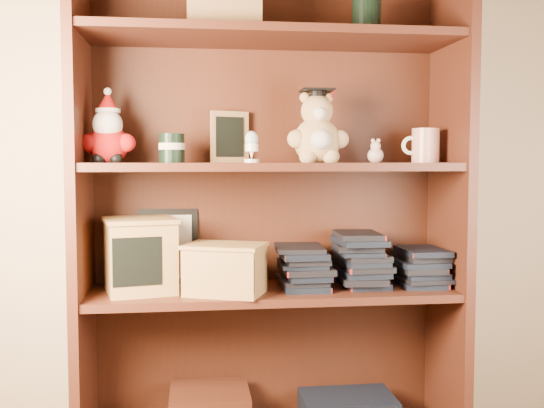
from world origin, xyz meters
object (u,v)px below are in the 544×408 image
at_px(bookcase, 269,216).
at_px(teacher_mug, 425,146).
at_px(treats_box, 140,255).
at_px(grad_teddy_bear, 317,134).

xyz_separation_m(bookcase, teacher_mug, (0.50, -0.05, 0.23)).
bearing_deg(teacher_mug, treats_box, -179.94).
bearing_deg(grad_teddy_bear, bookcase, 158.30).
xyz_separation_m(grad_teddy_bear, teacher_mug, (0.35, 0.01, -0.04)).
bearing_deg(teacher_mug, bookcase, 174.22).
distance_m(teacher_mug, treats_box, 0.97).
bearing_deg(grad_teddy_bear, treats_box, 179.36).
height_order(grad_teddy_bear, teacher_mug, grad_teddy_bear).
relative_size(bookcase, grad_teddy_bear, 6.73).
bearing_deg(bookcase, grad_teddy_bear, -21.70).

